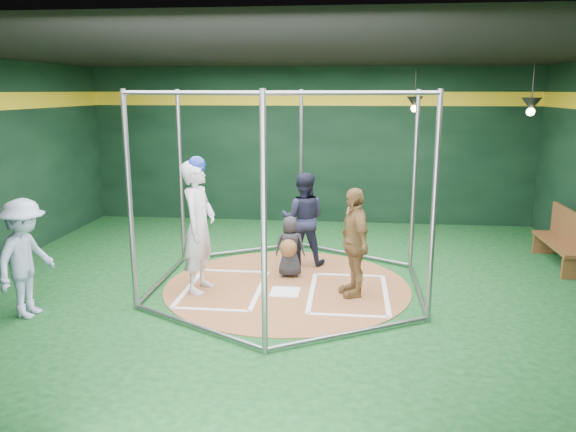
# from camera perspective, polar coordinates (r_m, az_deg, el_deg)

# --- Properties ---
(room_shell) EXTENTS (10.10, 9.10, 3.53)m
(room_shell) POSITION_cam_1_polar(r_m,az_deg,el_deg) (8.38, -0.07, 4.23)
(room_shell) COLOR #0C3614
(room_shell) RESTS_ON ground
(clay_disc) EXTENTS (3.80, 3.80, 0.01)m
(clay_disc) POSITION_cam_1_polar(r_m,az_deg,el_deg) (8.80, -0.07, -7.11)
(clay_disc) COLOR #945B35
(clay_disc) RESTS_ON ground
(home_plate) EXTENTS (0.43, 0.43, 0.01)m
(home_plate) POSITION_cam_1_polar(r_m,az_deg,el_deg) (8.51, -0.30, -7.72)
(home_plate) COLOR white
(home_plate) RESTS_ON clay_disc
(batter_box_left) EXTENTS (1.17, 1.77, 0.01)m
(batter_box_left) POSITION_cam_1_polar(r_m,az_deg,el_deg) (8.71, -6.53, -7.32)
(batter_box_left) COLOR white
(batter_box_left) RESTS_ON clay_disc
(batter_box_right) EXTENTS (1.17, 1.77, 0.01)m
(batter_box_right) POSITION_cam_1_polar(r_m,az_deg,el_deg) (8.51, 6.17, -7.81)
(batter_box_right) COLOR white
(batter_box_right) RESTS_ON clay_disc
(batting_cage) EXTENTS (4.05, 4.67, 3.00)m
(batting_cage) POSITION_cam_1_polar(r_m,az_deg,el_deg) (8.41, -0.08, 2.51)
(batting_cage) COLOR gray
(batting_cage) RESTS_ON ground
(pendant_lamp_near) EXTENTS (0.34, 0.34, 0.90)m
(pendant_lamp_near) POSITION_cam_1_polar(r_m,az_deg,el_deg) (11.90, 12.74, 11.19)
(pendant_lamp_near) COLOR black
(pendant_lamp_near) RESTS_ON room_shell
(pendant_lamp_far) EXTENTS (0.34, 0.34, 0.90)m
(pendant_lamp_far) POSITION_cam_1_polar(r_m,az_deg,el_deg) (10.68, 23.48, 10.34)
(pendant_lamp_far) COLOR black
(pendant_lamp_far) RESTS_ON room_shell
(batter_figure) EXTENTS (0.55, 0.77, 2.04)m
(batter_figure) POSITION_cam_1_polar(r_m,az_deg,el_deg) (8.42, -9.05, -0.95)
(batter_figure) COLOR silver
(batter_figure) RESTS_ON clay_disc
(visitor_leopard) EXTENTS (0.67, 1.02, 1.61)m
(visitor_leopard) POSITION_cam_1_polar(r_m,az_deg,el_deg) (8.25, 6.72, -2.64)
(visitor_leopard) COLOR #A87F48
(visitor_leopard) RESTS_ON clay_disc
(catcher_figure) EXTENTS (0.50, 0.56, 0.99)m
(catcher_figure) POSITION_cam_1_polar(r_m,az_deg,el_deg) (9.07, 0.18, -3.13)
(catcher_figure) COLOR black
(catcher_figure) RESTS_ON clay_disc
(umpire) EXTENTS (0.79, 0.63, 1.61)m
(umpire) POSITION_cam_1_polar(r_m,az_deg,el_deg) (9.68, 1.55, -0.27)
(umpire) COLOR black
(umpire) RESTS_ON clay_disc
(bystander_blue) EXTENTS (0.69, 1.09, 1.61)m
(bystander_blue) POSITION_cam_1_polar(r_m,az_deg,el_deg) (8.23, -25.12, -3.92)
(bystander_blue) COLOR #93A3C2
(bystander_blue) RESTS_ON ground
(dugout_bench) EXTENTS (0.39, 1.68, 0.98)m
(dugout_bench) POSITION_cam_1_polar(r_m,az_deg,el_deg) (10.78, 26.23, -1.98)
(dugout_bench) COLOR brown
(dugout_bench) RESTS_ON ground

